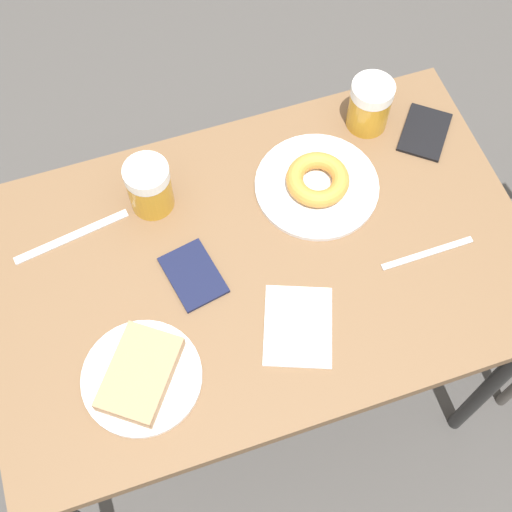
% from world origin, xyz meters
% --- Properties ---
extents(ground_plane, '(8.00, 8.00, 0.00)m').
position_xyz_m(ground_plane, '(0.00, 0.00, 0.00)').
color(ground_plane, '#474442').
extents(table, '(0.65, 1.04, 0.75)m').
position_xyz_m(table, '(0.00, 0.00, 0.68)').
color(table, brown).
rests_on(table, ground_plane).
extents(plate_with_cake, '(0.21, 0.21, 0.04)m').
position_xyz_m(plate_with_cake, '(0.15, -0.26, 0.77)').
color(plate_with_cake, silver).
rests_on(plate_with_cake, table).
extents(plate_with_donut, '(0.25, 0.25, 0.04)m').
position_xyz_m(plate_with_donut, '(-0.12, 0.17, 0.77)').
color(plate_with_donut, silver).
rests_on(plate_with_donut, table).
extents(beer_mug_left, '(0.09, 0.09, 0.11)m').
position_xyz_m(beer_mug_left, '(-0.23, 0.32, 0.81)').
color(beer_mug_left, '#C68C23').
rests_on(beer_mug_left, table).
extents(beer_mug_center, '(0.09, 0.09, 0.11)m').
position_xyz_m(beer_mug_center, '(-0.19, -0.15, 0.81)').
color(beer_mug_center, '#C68C23').
rests_on(beer_mug_center, table).
extents(napkin_folded, '(0.19, 0.17, 0.00)m').
position_xyz_m(napkin_folded, '(0.15, 0.03, 0.75)').
color(napkin_folded, white).
rests_on(napkin_folded, table).
extents(fork, '(0.01, 0.19, 0.00)m').
position_xyz_m(fork, '(0.09, 0.31, 0.75)').
color(fork, silver).
rests_on(fork, table).
extents(knife, '(0.05, 0.23, 0.00)m').
position_xyz_m(knife, '(-0.16, -0.32, 0.75)').
color(knife, silver).
rests_on(knife, table).
extents(passport_near_edge, '(0.15, 0.15, 0.01)m').
position_xyz_m(passport_near_edge, '(-0.17, 0.42, 0.75)').
color(passport_near_edge, black).
rests_on(passport_near_edge, table).
extents(passport_far_edge, '(0.14, 0.11, 0.01)m').
position_xyz_m(passport_far_edge, '(-0.01, -0.12, 0.75)').
color(passport_far_edge, '#141938').
rests_on(passport_far_edge, table).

